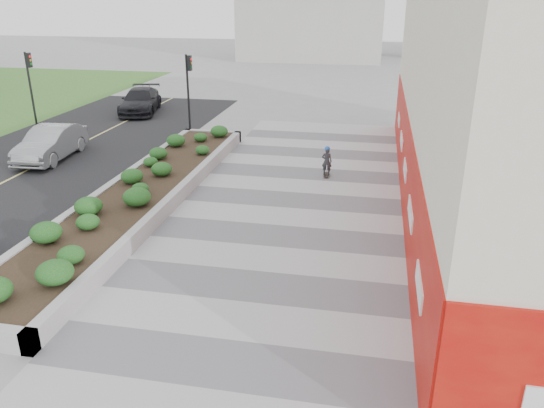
{
  "coord_description": "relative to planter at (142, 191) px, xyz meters",
  "views": [
    {
      "loc": [
        2.77,
        -10.11,
        7.23
      ],
      "look_at": [
        -0.18,
        4.95,
        1.1
      ],
      "focal_mm": 35.0,
      "sensor_mm": 36.0,
      "label": 1
    }
  ],
  "objects": [
    {
      "name": "car_dark",
      "position": [
        -6.64,
        14.78,
        0.34
      ],
      "size": [
        3.27,
        5.56,
        1.51
      ],
      "primitive_type": "imported",
      "rotation": [
        0.0,
        0.0,
        0.23
      ],
      "color": "black",
      "rests_on": "ground"
    },
    {
      "name": "walkway",
      "position": [
        5.5,
        -4.0,
        -0.41
      ],
      "size": [
        8.0,
        36.0,
        0.01
      ],
      "primitive_type": "cube",
      "color": "#A8A8AD",
      "rests_on": "ground"
    },
    {
      "name": "traffic_signal_far",
      "position": [
        -10.93,
        10.0,
        2.34
      ],
      "size": [
        0.33,
        0.28,
        4.2
      ],
      "color": "black",
      "rests_on": "ground"
    },
    {
      "name": "traffic_signal_near",
      "position": [
        -1.73,
        10.5,
        2.34
      ],
      "size": [
        0.33,
        0.28,
        4.2
      ],
      "color": "black",
      "rests_on": "ground"
    },
    {
      "name": "building",
      "position": [
        12.48,
        1.98,
        3.56
      ],
      "size": [
        6.04,
        24.08,
        8.0
      ],
      "color": "beige",
      "rests_on": "ground"
    },
    {
      "name": "car_silver",
      "position": [
        -6.37,
        4.27,
        0.34
      ],
      "size": [
        1.96,
        4.69,
        1.51
      ],
      "primitive_type": "imported",
      "rotation": [
        0.0,
        0.0,
        0.08
      ],
      "color": "#A1A4A8",
      "rests_on": "ground"
    },
    {
      "name": "manhole_cover",
      "position": [
        6.0,
        -4.0,
        -0.42
      ],
      "size": [
        0.44,
        0.44,
        0.01
      ],
      "primitive_type": "cylinder",
      "color": "#595654",
      "rests_on": "ground"
    },
    {
      "name": "skateboarder",
      "position": [
        6.43,
        4.21,
        0.25
      ],
      "size": [
        0.43,
        0.73,
        1.32
      ],
      "rotation": [
        0.0,
        0.0,
        0.07
      ],
      "color": "beige",
      "rests_on": "ground"
    },
    {
      "name": "planter",
      "position": [
        0.0,
        0.0,
        0.0
      ],
      "size": [
        3.0,
        18.0,
        0.9
      ],
      "color": "#9E9EA0",
      "rests_on": "ground"
    },
    {
      "name": "ground",
      "position": [
        5.5,
        -7.0,
        -0.42
      ],
      "size": [
        160.0,
        160.0,
        0.0
      ],
      "primitive_type": "plane",
      "color": "gray",
      "rests_on": "ground"
    }
  ]
}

